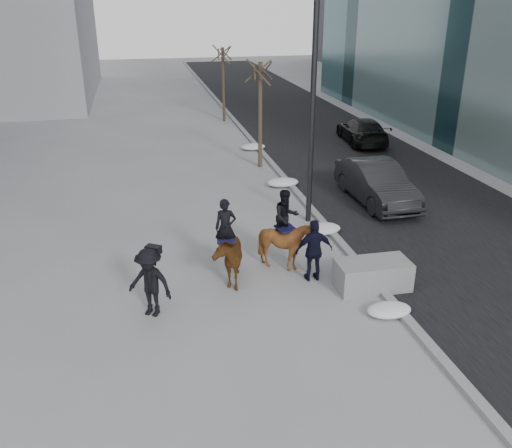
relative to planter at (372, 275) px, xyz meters
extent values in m
plane|color=gray|center=(-2.84, 0.27, -0.39)|extent=(120.00, 120.00, 0.00)
cube|color=black|center=(4.16, 10.27, -0.38)|extent=(8.00, 90.00, 0.01)
cube|color=gray|center=(0.16, 10.27, -0.33)|extent=(0.25, 90.00, 0.12)
cube|color=gray|center=(0.00, 0.00, 0.00)|extent=(1.94, 0.98, 0.77)
imported|color=black|center=(2.80, 6.11, 0.37)|extent=(1.69, 4.65, 1.52)
imported|color=black|center=(5.80, 14.66, 0.27)|extent=(2.26, 4.68, 1.31)
imported|color=#4A210E|center=(-3.69, 1.23, 0.36)|extent=(1.04, 1.87, 1.50)
imported|color=black|center=(-3.69, 1.38, 1.13)|extent=(0.62, 0.45, 1.57)
cube|color=#11103D|center=(-3.69, 1.38, 0.80)|extent=(0.55, 0.62, 0.06)
imported|color=#492B0E|center=(-1.93, 1.56, 0.37)|extent=(1.45, 1.57, 1.52)
imported|color=black|center=(-1.93, 1.71, 1.14)|extent=(0.86, 0.72, 1.59)
cube|color=black|center=(-1.93, 1.71, 0.81)|extent=(0.57, 0.63, 0.06)
imported|color=black|center=(-1.38, 0.78, 0.49)|extent=(1.03, 0.43, 1.75)
cylinder|color=#E8510D|center=(-1.43, 1.33, 0.76)|extent=(0.04, 0.18, 0.07)
imported|color=black|center=(-5.78, -0.07, 0.49)|extent=(1.31, 1.16, 1.75)
cube|color=black|center=(-5.63, 0.18, 1.23)|extent=(0.42, 0.38, 0.20)
cylinder|color=black|center=(-0.24, 4.87, 4.11)|extent=(0.18, 0.18, 9.00)
ellipsoid|color=silver|center=(-0.14, 8.63, -0.22)|extent=(1.30, 0.83, 0.33)
ellipsoid|color=silver|center=(-0.14, 14.48, -0.23)|extent=(1.25, 0.79, 0.32)
ellipsoid|color=silver|center=(-0.14, -1.35, -0.24)|extent=(1.12, 0.71, 0.28)
ellipsoid|color=silver|center=(-0.14, 3.73, -0.23)|extent=(1.27, 0.81, 0.32)
camera|label=1|loc=(-5.74, -11.72, 6.80)|focal=38.00mm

